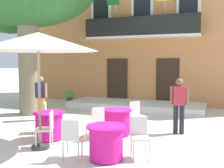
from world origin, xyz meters
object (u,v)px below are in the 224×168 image
cafe_table_front (117,122)px  cafe_umbrella (38,42)px  cafe_table_near_tree (49,125)px  cafe_table_middle (106,142)px  cafe_chair_near_tree_0 (47,127)px  cafe_chair_near_tree_1 (49,115)px  cafe_chair_front_1 (96,121)px  pedestrian_near_entrance (179,103)px  ground_planter_left (69,97)px  pedestrian_by_tree (41,96)px  cafe_chair_front_0 (137,114)px  cafe_chair_middle_0 (72,136)px  cafe_chair_middle_1 (139,134)px

cafe_table_front → cafe_umbrella: 3.18m
cafe_table_near_tree → cafe_table_middle: (2.06, -0.86, 0.00)m
cafe_chair_near_tree_0 → cafe_chair_near_tree_1: bearing=123.1°
cafe_chair_front_1 → pedestrian_near_entrance: (2.04, 1.46, 0.41)m
cafe_table_near_tree → ground_planter_left: bearing=115.2°
cafe_chair_front_1 → cafe_table_near_tree: bearing=-160.7°
ground_planter_left → pedestrian_by_tree: size_ratio=0.39×
cafe_table_front → ground_planter_left: bearing=132.9°
cafe_table_front → cafe_chair_front_0: (0.41, 0.63, 0.14)m
cafe_table_near_tree → cafe_umbrella: (0.26, -0.75, 2.22)m
cafe_table_middle → cafe_chair_near_tree_0: bearing=172.6°
cafe_chair_near_tree_0 → cafe_chair_middle_0: (0.97, -0.49, 0.00)m
ground_planter_left → pedestrian_by_tree: (1.01, -3.76, 0.56)m
cafe_table_front → pedestrian_near_entrance: 1.93m
cafe_chair_near_tree_0 → ground_planter_left: bearing=115.9°
pedestrian_near_entrance → ground_planter_left: bearing=147.3°
cafe_table_middle → cafe_table_near_tree: bearing=157.3°
cafe_table_near_tree → cafe_chair_near_tree_1: size_ratio=0.95×
cafe_chair_near_tree_1 → cafe_chair_middle_0: bearing=-44.3°
cafe_chair_near_tree_1 → cafe_chair_middle_1: same height
cafe_table_near_tree → cafe_chair_near_tree_1: bearing=125.0°
cafe_chair_near_tree_0 → cafe_chair_front_0: (1.62, 2.37, 0.00)m
cafe_chair_near_tree_0 → pedestrian_by_tree: size_ratio=0.56×
cafe_chair_front_0 → pedestrian_near_entrance: bearing=7.8°
cafe_chair_near_tree_0 → pedestrian_near_entrance: bearing=41.4°
cafe_table_near_tree → cafe_table_front: (1.60, 1.09, 0.00)m
cafe_chair_near_tree_0 → ground_planter_left: (-3.08, 6.36, -0.18)m
cafe_chair_middle_1 → cafe_table_front: (-1.10, 1.56, -0.14)m
cafe_chair_middle_0 → cafe_chair_front_1: size_ratio=1.00×
cafe_table_front → cafe_chair_near_tree_0: bearing=-125.0°
cafe_table_front → cafe_chair_middle_1: bearing=-54.7°
cafe_table_near_tree → cafe_table_middle: 2.24m
cafe_chair_near_tree_1 → cafe_table_middle: size_ratio=1.05×
pedestrian_near_entrance → pedestrian_by_tree: (-4.95, 0.06, -0.02)m
cafe_chair_middle_0 → cafe_chair_front_0: 2.93m
cafe_chair_middle_0 → cafe_chair_near_tree_0: bearing=153.3°
cafe_chair_middle_0 → cafe_table_front: (0.24, 2.22, -0.14)m
cafe_chair_middle_0 → pedestrian_near_entrance: 3.60m
cafe_chair_front_1 → cafe_chair_near_tree_0: bearing=-128.0°
cafe_chair_near_tree_0 → cafe_table_front: 2.12m
ground_planter_left → cafe_chair_middle_1: bearing=-48.9°
cafe_umbrella → pedestrian_by_tree: bearing=125.6°
cafe_chair_near_tree_1 → cafe_chair_near_tree_0: bearing=-56.9°
cafe_chair_middle_1 → cafe_chair_front_0: 2.30m
cafe_table_middle → ground_planter_left: (-4.76, 6.58, -0.04)m
cafe_chair_front_1 → pedestrian_near_entrance: bearing=35.6°
cafe_table_front → pedestrian_by_tree: pedestrian_by_tree is taller
cafe_chair_middle_0 → ground_planter_left: 7.95m
cafe_chair_near_tree_1 → ground_planter_left: (-2.26, 5.09, -0.18)m
cafe_chair_near_tree_1 → cafe_chair_front_0: bearing=24.3°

